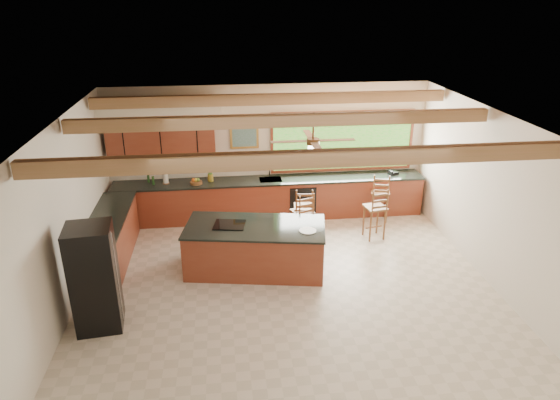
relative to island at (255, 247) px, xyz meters
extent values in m
plane|color=beige|center=(0.52, -0.60, -0.45)|extent=(7.20, 7.20, 0.00)
cube|color=beige|center=(0.52, 2.65, 1.05)|extent=(7.20, 0.04, 3.00)
cube|color=beige|center=(0.52, -3.85, 1.05)|extent=(7.20, 0.04, 3.00)
cube|color=beige|center=(-3.08, -0.60, 1.05)|extent=(0.04, 6.50, 3.00)
cube|color=beige|center=(4.12, -0.60, 1.05)|extent=(0.04, 6.50, 3.00)
cube|color=tan|center=(0.52, -0.60, 2.55)|extent=(7.20, 6.50, 0.04)
cube|color=#9B6F4D|center=(0.52, -2.20, 2.41)|extent=(7.10, 0.15, 0.22)
cube|color=#9B6F4D|center=(0.52, -0.10, 2.41)|extent=(7.10, 0.15, 0.22)
cube|color=#9B6F4D|center=(0.52, 1.70, 2.41)|extent=(7.10, 0.15, 0.22)
cube|color=brown|center=(-1.83, 2.46, 1.45)|extent=(2.30, 0.35, 0.70)
cube|color=white|center=(-1.83, 2.39, 2.05)|extent=(2.60, 0.50, 0.48)
cylinder|color=#FFEABF|center=(-2.53, 2.39, 1.82)|extent=(0.10, 0.10, 0.01)
cylinder|color=#FFEABF|center=(-1.13, 2.39, 1.82)|extent=(0.10, 0.10, 0.01)
cube|color=#73BA42|center=(2.22, 2.62, 1.22)|extent=(3.20, 0.04, 1.30)
cube|color=#B98938|center=(-0.03, 2.62, 1.40)|extent=(0.64, 0.03, 0.54)
cube|color=#3D6E53|center=(-0.03, 2.60, 1.40)|extent=(0.54, 0.01, 0.44)
cube|color=brown|center=(0.52, 2.31, -0.01)|extent=(7.00, 0.65, 0.88)
cube|color=black|center=(0.52, 2.31, 0.45)|extent=(7.04, 0.69, 0.04)
cube|color=brown|center=(-2.74, 0.75, -0.01)|extent=(0.65, 2.35, 0.88)
cube|color=black|center=(-2.74, 0.75, 0.45)|extent=(0.69, 2.39, 0.04)
cube|color=black|center=(1.22, 1.98, -0.03)|extent=(0.60, 0.02, 0.78)
cube|color=silver|center=(0.52, 2.31, 0.46)|extent=(0.50, 0.38, 0.03)
cylinder|color=silver|center=(0.52, 2.51, 0.62)|extent=(0.03, 0.03, 0.30)
cylinder|color=silver|center=(0.52, 2.41, 0.75)|extent=(0.03, 0.20, 0.03)
cylinder|color=silver|center=(-1.81, 2.35, 0.62)|extent=(0.12, 0.12, 0.30)
cylinder|color=#20451B|center=(-2.19, 2.45, 0.57)|extent=(0.05, 0.05, 0.19)
cylinder|color=#20451B|center=(-2.07, 2.29, 0.57)|extent=(0.05, 0.05, 0.19)
cube|color=black|center=(3.39, 2.32, 0.52)|extent=(0.25, 0.22, 0.09)
cube|color=brown|center=(0.00, 0.00, -0.02)|extent=(2.67, 1.58, 0.85)
cube|color=black|center=(0.00, 0.00, 0.42)|extent=(2.72, 1.62, 0.04)
cube|color=black|center=(-0.46, 0.08, 0.45)|extent=(0.63, 0.53, 0.02)
cylinder|color=silver|center=(0.92, -0.32, 0.45)|extent=(0.31, 0.31, 0.02)
cube|color=black|center=(-2.53, -1.45, 0.40)|extent=(0.73, 0.71, 1.70)
cube|color=silver|center=(-2.20, -1.45, 0.40)|extent=(0.02, 0.05, 1.56)
cube|color=brown|center=(1.04, 1.00, 0.23)|extent=(0.51, 0.51, 0.04)
cylinder|color=brown|center=(0.88, 0.84, -0.12)|extent=(0.04, 0.04, 0.65)
cylinder|color=brown|center=(1.20, 0.84, -0.12)|extent=(0.04, 0.04, 0.65)
cylinder|color=brown|center=(0.88, 1.16, -0.12)|extent=(0.04, 0.04, 0.65)
cylinder|color=brown|center=(1.20, 1.16, -0.12)|extent=(0.04, 0.04, 0.65)
cube|color=brown|center=(1.11, 1.20, 0.25)|extent=(0.46, 0.46, 0.04)
cylinder|color=brown|center=(0.94, 1.03, -0.11)|extent=(0.04, 0.04, 0.67)
cylinder|color=brown|center=(1.27, 1.03, -0.11)|extent=(0.04, 0.04, 0.67)
cylinder|color=brown|center=(0.94, 1.36, -0.11)|extent=(0.04, 0.04, 0.67)
cylinder|color=brown|center=(1.27, 1.36, -0.11)|extent=(0.04, 0.04, 0.67)
cube|color=brown|center=(2.96, 1.85, 0.24)|extent=(0.50, 0.50, 0.04)
cylinder|color=brown|center=(2.80, 1.69, -0.11)|extent=(0.04, 0.04, 0.67)
cylinder|color=brown|center=(3.12, 1.69, -0.11)|extent=(0.04, 0.04, 0.67)
cylinder|color=brown|center=(2.80, 2.01, -0.11)|extent=(0.04, 0.04, 0.67)
cylinder|color=brown|center=(3.12, 2.01, -0.11)|extent=(0.04, 0.04, 0.67)
cube|color=brown|center=(2.58, 1.00, 0.25)|extent=(0.48, 0.48, 0.04)
cylinder|color=brown|center=(2.42, 0.84, -0.11)|extent=(0.04, 0.04, 0.67)
cylinder|color=brown|center=(2.74, 0.84, -0.11)|extent=(0.04, 0.04, 0.67)
cylinder|color=brown|center=(2.42, 1.16, -0.11)|extent=(0.04, 0.04, 0.67)
cylinder|color=brown|center=(2.74, 1.16, -0.11)|extent=(0.04, 0.04, 0.67)
camera|label=1|loc=(-0.51, -8.22, 4.39)|focal=32.00mm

